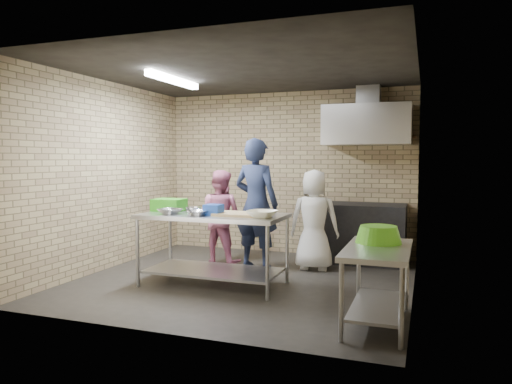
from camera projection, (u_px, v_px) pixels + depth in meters
floor at (244, 281)px, 6.21m from camera, size 4.20×4.20×0.00m
ceiling at (243, 71)px, 6.02m from camera, size 4.20×4.20×0.00m
back_wall at (287, 173)px, 7.99m from camera, size 4.20×0.06×2.70m
front_wall at (162, 186)px, 4.24m from camera, size 4.20×0.06×2.70m
left_wall at (107, 175)px, 6.82m from camera, size 0.06×4.00×2.70m
right_wall at (415, 180)px, 5.40m from camera, size 0.06×4.00×2.70m
prep_table at (213, 249)px, 5.98m from camera, size 1.80×0.90×0.90m
side_counter at (377, 286)px, 4.54m from camera, size 0.60×1.20×0.75m
stove at (365, 233)px, 7.27m from camera, size 1.20×0.70×0.90m
range_hood at (367, 125)px, 7.20m from camera, size 1.30×0.60×0.60m
hood_duct at (369, 96)px, 7.31m from camera, size 0.35×0.30×0.30m
wall_shelf at (388, 137)px, 7.29m from camera, size 0.80×0.20×0.04m
fluorescent_fixture at (174, 80)px, 6.36m from camera, size 0.10×1.25×0.08m
green_crate at (169, 205)px, 6.29m from camera, size 0.40×0.30×0.16m
blue_tub at (213, 210)px, 5.84m from camera, size 0.20×0.20×0.13m
cutting_board at (239, 214)px, 5.81m from camera, size 0.55×0.42×0.03m
mixing_bowl_a at (170, 211)px, 5.93m from camera, size 0.32×0.32×0.07m
mixing_bowl_b at (194, 210)px, 6.10m from camera, size 0.24×0.24×0.07m
mixing_bowl_c at (198, 213)px, 5.78m from camera, size 0.30×0.30×0.06m
ceramic_bowl at (262, 214)px, 5.57m from camera, size 0.39×0.39×0.08m
green_basin at (378, 234)px, 4.75m from camera, size 0.46×0.46×0.17m
bottle_red at (372, 130)px, 7.37m from camera, size 0.07×0.07×0.18m
bottle_green at (399, 131)px, 7.23m from camera, size 0.06×0.06×0.15m
man_navy at (256, 204)px, 6.84m from camera, size 0.76×0.57×1.88m
woman_pink at (220, 217)px, 7.25m from camera, size 0.74×0.60×1.42m
woman_white at (314, 220)px, 6.80m from camera, size 0.74×0.52×1.44m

